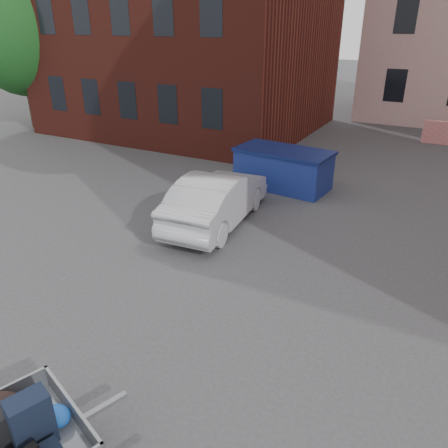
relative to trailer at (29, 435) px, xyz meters
The scene contains 6 objects.
ground 4.37m from the trailer, 83.44° to the left, with size 120.00×120.00×0.00m, color #38383A.
far_building 32.92m from the trailer, 126.56° to the left, with size 6.00×6.00×8.00m, color maroon.
tree 20.93m from the trailer, 139.38° to the left, with size 5.28×5.28×8.30m.
trailer is the anchor object (origin of this frame).
dumpster 10.85m from the trailer, 95.46° to the left, with size 3.15×1.85×1.26m.
silver_car 7.52m from the trailer, 102.10° to the left, with size 1.47×4.21×1.39m, color #B9BAC1.
Camera 1 is at (3.17, -6.36, 4.96)m, focal length 35.00 mm.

